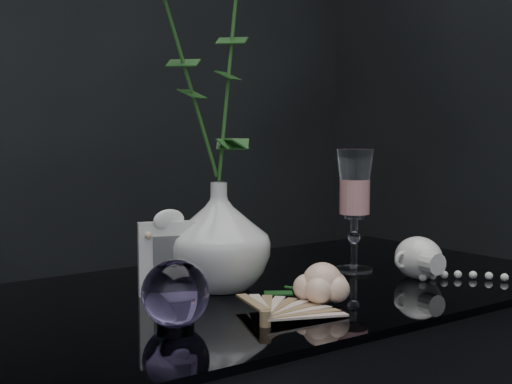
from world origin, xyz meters
TOP-DOWN VIEW (x-y plane):
  - vase at (-0.07, 0.08)m, footprint 0.19×0.19m
  - wine_glass at (0.20, 0.06)m, footprint 0.09×0.09m
  - picture_frame at (-0.15, 0.10)m, footprint 0.12×0.11m
  - paperweight at (-0.24, -0.07)m, footprint 0.11×0.11m
  - paper_fan at (-0.15, -0.13)m, footprint 0.28×0.24m
  - loose_rose at (-0.01, -0.09)m, footprint 0.14×0.19m
  - pearl_jar at (0.25, -0.05)m, footprint 0.28×0.29m
  - roses at (-0.09, 0.09)m, footprint 0.25×0.12m

SIDE VIEW (x-z plane):
  - paper_fan at x=-0.15m, z-range 0.76..0.79m
  - loose_rose at x=-0.01m, z-range 0.76..0.82m
  - pearl_jar at x=0.25m, z-range 0.76..0.84m
  - paperweight at x=-0.24m, z-range 0.76..0.85m
  - picture_frame at x=-0.15m, z-range 0.76..0.89m
  - vase at x=-0.07m, z-range 0.76..0.93m
  - wine_glass at x=0.20m, z-range 0.76..0.98m
  - roses at x=-0.09m, z-range 0.91..1.37m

